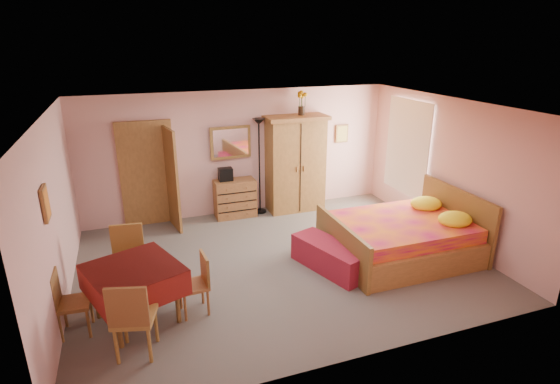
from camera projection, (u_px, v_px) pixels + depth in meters
name	position (u px, v px, depth m)	size (l,w,h in m)	color
floor	(280.00, 262.00, 7.36)	(6.50, 6.50, 0.00)	#67615B
ceiling	(280.00, 107.00, 6.49)	(6.50, 6.50, 0.00)	brown
wall_back	(240.00, 153.00, 9.15)	(6.50, 0.10, 2.60)	#D7A09C
wall_front	(359.00, 261.00, 4.71)	(6.50, 0.10, 2.60)	#D7A09C
wall_left	(54.00, 216.00, 5.89)	(0.10, 5.00, 2.60)	#D7A09C
wall_right	(448.00, 170.00, 7.96)	(0.10, 5.00, 2.60)	#D7A09C
doorway	(148.00, 175.00, 8.61)	(1.06, 0.12, 2.15)	#9E6B35
window	(408.00, 148.00, 8.96)	(0.08, 1.40, 1.95)	white
picture_left	(45.00, 203.00, 5.24)	(0.04, 0.32, 0.42)	orange
picture_back	(342.00, 134.00, 9.78)	(0.30, 0.04, 0.40)	#D8BF59
chest_of_drawers	(235.00, 198.00, 9.15)	(0.85, 0.42, 0.80)	brown
wall_mirror	(231.00, 143.00, 8.95)	(0.85, 0.04, 0.67)	white
stereo	(225.00, 174.00, 8.96)	(0.28, 0.21, 0.26)	black
floor_lamp	(259.00, 167.00, 9.16)	(0.26, 0.26, 2.04)	black
wardrobe	(295.00, 164.00, 9.35)	(1.32, 0.68, 2.06)	olive
sunflower_vase	(302.00, 103.00, 8.99)	(0.20, 0.20, 0.50)	gold
bed	(401.00, 227.00, 7.41)	(2.36, 1.86, 1.09)	#BF1255
bench	(329.00, 256.00, 7.08)	(0.50, 1.35, 0.45)	maroon
dining_table	(136.00, 294.00, 5.74)	(1.08, 1.08, 0.79)	maroon
chair_south	(134.00, 316.00, 5.10)	(0.46, 0.46, 1.02)	#AD7D3A
chair_north	(128.00, 262.00, 6.33)	(0.46, 0.46, 1.01)	olive
chair_west	(74.00, 302.00, 5.48)	(0.40, 0.40, 0.88)	olive
chair_east	(193.00, 285.00, 5.90)	(0.38, 0.38, 0.84)	#A86838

